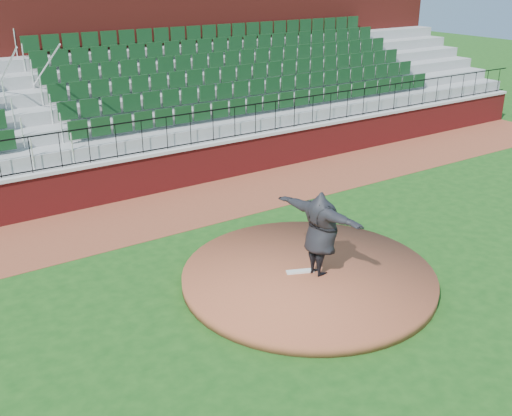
{
  "coord_description": "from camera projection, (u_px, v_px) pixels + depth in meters",
  "views": [
    {
      "loc": [
        -7.13,
        -9.2,
        6.55
      ],
      "look_at": [
        0.0,
        1.5,
        1.3
      ],
      "focal_mm": 41.91,
      "sensor_mm": 36.0,
      "label": 1
    }
  ],
  "objects": [
    {
      "name": "pitcher",
      "position": [
        321.0,
        234.0,
        12.78
      ],
      "size": [
        0.99,
        2.43,
        1.92
      ],
      "primitive_type": "imported",
      "rotation": [
        0.0,
        0.0,
        1.72
      ],
      "color": "black",
      "rests_on": "pitchers_mound"
    },
    {
      "name": "warning_track",
      "position": [
        182.0,
        207.0,
        17.38
      ],
      "size": [
        34.0,
        3.2,
        0.01
      ],
      "primitive_type": "cube",
      "color": "brown",
      "rests_on": "ground"
    },
    {
      "name": "ground",
      "position": [
        293.0,
        284.0,
        13.22
      ],
      "size": [
        90.0,
        90.0,
        0.0
      ],
      "primitive_type": "plane",
      "color": "#164212",
      "rests_on": "ground"
    },
    {
      "name": "pitching_rubber",
      "position": [
        300.0,
        271.0,
        13.18
      ],
      "size": [
        0.62,
        0.37,
        0.04
      ],
      "primitive_type": "cube",
      "rotation": [
        0.0,
        0.0,
        -0.4
      ],
      "color": "silver",
      "rests_on": "pitchers_mound"
    },
    {
      "name": "field_wall",
      "position": [
        157.0,
        173.0,
        18.39
      ],
      "size": [
        34.0,
        0.35,
        1.2
      ],
      "primitive_type": "cube",
      "color": "maroon",
      "rests_on": "ground"
    },
    {
      "name": "pitchers_mound",
      "position": [
        308.0,
        277.0,
        13.25
      ],
      "size": [
        5.59,
        5.59,
        0.25
      ],
      "primitive_type": "cylinder",
      "color": "brown",
      "rests_on": "ground"
    },
    {
      "name": "concourse_wall",
      "position": [
        89.0,
        77.0,
        21.83
      ],
      "size": [
        34.0,
        0.5,
        5.5
      ],
      "primitive_type": "cube",
      "color": "maroon",
      "rests_on": "ground"
    },
    {
      "name": "wall_railing",
      "position": [
        155.0,
        135.0,
        17.93
      ],
      "size": [
        34.0,
        0.05,
        1.0
      ],
      "primitive_type": null,
      "color": "black",
      "rests_on": "wall_cap"
    },
    {
      "name": "seating_stands",
      "position": [
        119.0,
        103.0,
        19.85
      ],
      "size": [
        34.0,
        5.1,
        4.6
      ],
      "primitive_type": null,
      "color": "gray",
      "rests_on": "ground"
    },
    {
      "name": "wall_cap",
      "position": [
        156.0,
        153.0,
        18.14
      ],
      "size": [
        34.0,
        0.45,
        0.1
      ],
      "primitive_type": "cube",
      "color": "#B7B7B7",
      "rests_on": "field_wall"
    }
  ]
}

